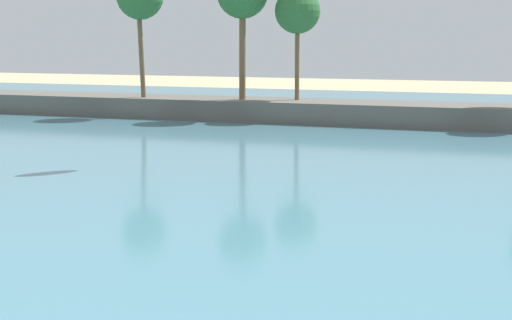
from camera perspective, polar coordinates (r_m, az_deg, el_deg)
sea at (r=60.18m, az=12.33°, el=1.53°), size 220.00×93.90×0.06m
palm_headland at (r=66.37m, az=15.42°, el=5.19°), size 118.69×6.40×12.82m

